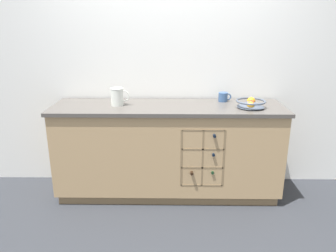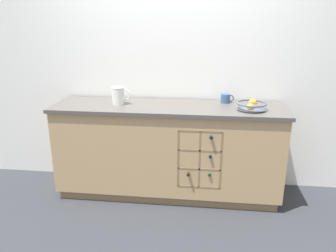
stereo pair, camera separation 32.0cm
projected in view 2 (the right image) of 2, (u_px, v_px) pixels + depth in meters
ground_plane at (168, 192)px, 3.43m from camera, size 14.00×14.00×0.00m
back_wall at (172, 65)px, 3.37m from camera, size 4.59×0.06×2.55m
kitchen_island at (168, 150)px, 3.28m from camera, size 2.23×0.62×0.94m
fruit_bowl at (252, 105)px, 2.98m from camera, size 0.28×0.28×0.09m
white_pitcher at (119, 95)px, 3.18m from camera, size 0.18×0.12×0.17m
ceramic_mug at (226, 98)px, 3.24m from camera, size 0.13×0.09×0.09m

